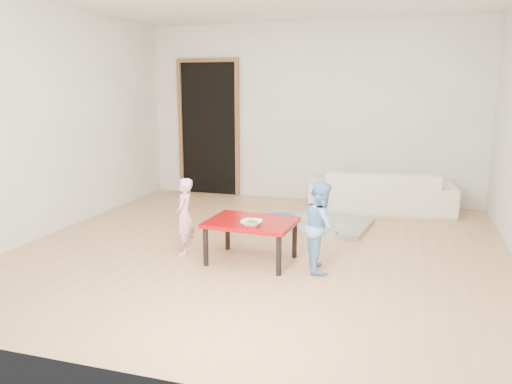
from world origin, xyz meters
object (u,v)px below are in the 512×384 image
at_px(sofa, 381,191).
at_px(bowl, 252,223).
at_px(red_table, 251,241).
at_px(child_pink, 184,217).
at_px(basin, 278,222).
at_px(child_blue, 321,226).

relative_size(sofa, bowl, 9.63).
relative_size(red_table, child_pink, 1.06).
height_order(red_table, child_pink, child_pink).
bearing_deg(red_table, basin, 92.47).
height_order(sofa, red_table, sofa).
relative_size(red_table, bowl, 4.14).
distance_m(child_blue, basin, 1.51).
relative_size(child_blue, basin, 1.91).
xyz_separation_m(red_table, basin, (-0.05, 1.25, -0.14)).
relative_size(red_table, child_blue, 0.99).
bearing_deg(child_blue, red_table, 71.66).
height_order(bowl, child_blue, child_blue).
xyz_separation_m(red_table, child_pink, (-0.72, 0.02, 0.19)).
xyz_separation_m(sofa, child_pink, (-1.80, -2.45, 0.11)).
bearing_deg(red_table, child_blue, -1.87).
bearing_deg(basin, child_pink, -118.38).
xyz_separation_m(red_table, bowl, (0.06, -0.18, 0.23)).
distance_m(red_table, child_blue, 0.72).
xyz_separation_m(sofa, bowl, (-1.02, -2.65, 0.16)).
bearing_deg(bowl, basin, 94.56).
height_order(child_pink, child_blue, child_blue).
xyz_separation_m(sofa, child_blue, (-0.39, -2.49, 0.14)).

